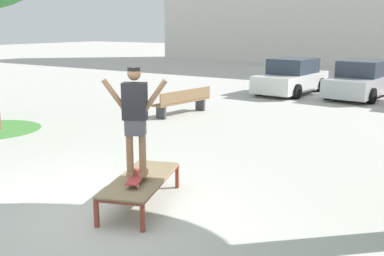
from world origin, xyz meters
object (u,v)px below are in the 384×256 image
object	(u,v)px
skate_box	(141,181)
skater	(135,114)
car_silver	(361,80)
park_bench	(183,101)
car_white	(292,77)
skateboard	(137,177)

from	to	relation	value
skate_box	skater	distance (m)	1.13
skate_box	car_silver	world-z (taller)	car_silver
skater	park_bench	size ratio (longest dim) A/B	0.70
car_white	car_silver	size ratio (longest dim) A/B	0.99
skate_box	car_white	bearing A→B (deg)	100.96
skateboard	car_white	size ratio (longest dim) A/B	0.19
skateboard	car_white	xyz separation A→B (m)	(-2.64, 13.48, 0.15)
car_white	park_bench	world-z (taller)	car_white
skater	car_silver	size ratio (longest dim) A/B	0.39
skateboard	park_bench	xyz separation A→B (m)	(-3.83, 6.90, -0.09)
skate_box	park_bench	distance (m)	7.72
skateboard	skater	bearing A→B (deg)	117.93
skate_box	skater	bearing A→B (deg)	-70.42
car_white	skate_box	bearing A→B (deg)	-79.04
skater	park_bench	distance (m)	7.96
skate_box	car_silver	size ratio (longest dim) A/B	0.47
car_white	car_silver	bearing A→B (deg)	8.74
skate_box	car_silver	bearing A→B (deg)	89.07
skate_box	skater	size ratio (longest dim) A/B	1.21
skateboard	car_silver	distance (m)	13.92
car_silver	skate_box	bearing A→B (deg)	-90.93
skate_box	car_silver	distance (m)	13.75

